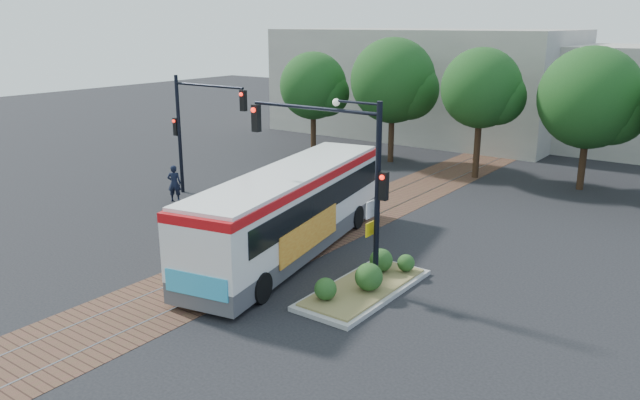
{
  "coord_description": "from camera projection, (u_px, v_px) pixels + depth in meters",
  "views": [
    {
      "loc": [
        14.76,
        -17.01,
        8.48
      ],
      "look_at": [
        0.48,
        2.46,
        1.6
      ],
      "focal_mm": 35.0,
      "sensor_mm": 36.0,
      "label": 1
    }
  ],
  "objects": [
    {
      "name": "signal_pole_left",
      "position": [
        194.0,
        120.0,
        30.71
      ],
      "size": [
        4.99,
        0.34,
        6.0
      ],
      "color": "black",
      "rests_on": "ground"
    },
    {
      "name": "tree_row",
      "position": [
        479.0,
        91.0,
        34.63
      ],
      "size": [
        26.4,
        5.6,
        7.67
      ],
      "color": "#382314",
      "rests_on": "ground"
    },
    {
      "name": "parked_car",
      "position": [
        326.0,
        172.0,
        34.21
      ],
      "size": [
        4.17,
        1.78,
        1.2
      ],
      "primitive_type": "imported",
      "rotation": [
        0.0,
        0.0,
        1.55
      ],
      "color": "black",
      "rests_on": "ground"
    },
    {
      "name": "traffic_island",
      "position": [
        366.0,
        281.0,
        20.38
      ],
      "size": [
        2.2,
        5.2,
        1.13
      ],
      "color": "gray",
      "rests_on": "ground"
    },
    {
      "name": "trackbed",
      "position": [
        332.0,
        226.0,
        27.01
      ],
      "size": [
        3.6,
        40.0,
        0.02
      ],
      "color": "#543326",
      "rests_on": "ground"
    },
    {
      "name": "warehouses",
      "position": [
        522.0,
        89.0,
        45.46
      ],
      "size": [
        40.0,
        13.0,
        8.0
      ],
      "color": "#ADA899",
      "rests_on": "ground"
    },
    {
      "name": "city_bus",
      "position": [
        291.0,
        208.0,
        23.41
      ],
      "size": [
        4.88,
        12.29,
        3.22
      ],
      "rotation": [
        0.0,
        0.0,
        0.2
      ],
      "color": "#49494C",
      "rests_on": "ground"
    },
    {
      "name": "signal_pole_main",
      "position": [
        345.0,
        163.0,
        19.95
      ],
      "size": [
        5.49,
        0.46,
        6.0
      ],
      "color": "black",
      "rests_on": "ground"
    },
    {
      "name": "ground",
      "position": [
        272.0,
        252.0,
        23.91
      ],
      "size": [
        120.0,
        120.0,
        0.0
      ],
      "primitive_type": "plane",
      "color": "black",
      "rests_on": "ground"
    },
    {
      "name": "officer",
      "position": [
        174.0,
        183.0,
        30.51
      ],
      "size": [
        0.79,
        0.74,
        1.82
      ],
      "primitive_type": "imported",
      "rotation": [
        0.0,
        0.0,
        3.77
      ],
      "color": "black",
      "rests_on": "ground"
    }
  ]
}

